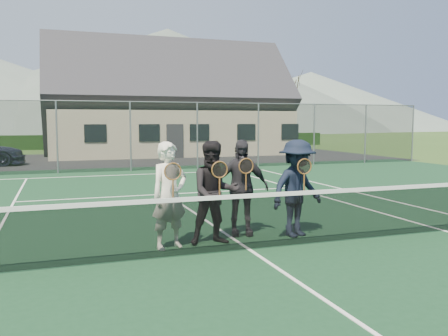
# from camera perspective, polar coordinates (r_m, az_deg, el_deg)

# --- Properties ---
(ground) EXTENTS (220.00, 220.00, 0.00)m
(ground) POSITION_cam_1_polar(r_m,az_deg,el_deg) (27.39, -13.05, 0.97)
(ground) COLOR #2E4C1B
(ground) RESTS_ON ground
(court_surface) EXTENTS (30.00, 30.00, 0.02)m
(court_surface) POSITION_cam_1_polar(r_m,az_deg,el_deg) (8.03, 3.06, -9.87)
(court_surface) COLOR #14381E
(court_surface) RESTS_ON ground
(tarmac_carpark) EXTENTS (40.00, 12.00, 0.01)m
(tarmac_carpark) POSITION_cam_1_polar(r_m,az_deg,el_deg) (27.25, -21.44, 0.72)
(tarmac_carpark) COLOR black
(tarmac_carpark) RESTS_ON ground
(hedge_row) EXTENTS (40.00, 1.20, 1.10)m
(hedge_row) POSITION_cam_1_polar(r_m,az_deg,el_deg) (39.29, -14.99, 3.10)
(hedge_row) COLOR black
(hedge_row) RESTS_ON ground
(hill_centre) EXTENTS (120.00, 120.00, 22.00)m
(hill_centre) POSITION_cam_1_polar(r_m,az_deg,el_deg) (105.07, -6.72, 10.42)
(hill_centre) COLOR #536459
(hill_centre) RESTS_ON ground
(hill_east) EXTENTS (90.00, 90.00, 14.00)m
(hill_east) POSITION_cam_1_polar(r_m,az_deg,el_deg) (117.54, 10.36, 7.90)
(hill_east) COLOR slate
(hill_east) RESTS_ON ground
(court_markings) EXTENTS (11.03, 23.83, 0.01)m
(court_markings) POSITION_cam_1_polar(r_m,az_deg,el_deg) (8.02, 3.06, -9.76)
(court_markings) COLOR white
(court_markings) RESTS_ON court_surface
(tennis_net) EXTENTS (11.68, 0.08, 1.10)m
(tennis_net) POSITION_cam_1_polar(r_m,az_deg,el_deg) (7.90, 3.08, -6.17)
(tennis_net) COLOR slate
(tennis_net) RESTS_ON ground
(perimeter_fence) EXTENTS (30.07, 0.07, 3.02)m
(perimeter_fence) POSITION_cam_1_polar(r_m,az_deg,el_deg) (20.87, -11.18, 3.80)
(perimeter_fence) COLOR slate
(perimeter_fence) RESTS_ON ground
(clubhouse) EXTENTS (15.60, 8.20, 7.70)m
(clubhouse) POSITION_cam_1_polar(r_m,az_deg,el_deg) (31.97, -6.78, 8.88)
(clubhouse) COLOR beige
(clubhouse) RESTS_ON ground
(tree_c) EXTENTS (3.20, 3.20, 7.77)m
(tree_c) POSITION_cam_1_polar(r_m,az_deg,el_deg) (40.62, -12.43, 10.64)
(tree_c) COLOR #362413
(tree_c) RESTS_ON ground
(tree_d) EXTENTS (3.20, 3.20, 7.77)m
(tree_d) POSITION_cam_1_polar(r_m,az_deg,el_deg) (43.00, 1.15, 10.48)
(tree_d) COLOR #322312
(tree_d) RESTS_ON ground
(tree_e) EXTENTS (3.20, 3.20, 7.77)m
(tree_e) POSITION_cam_1_polar(r_m,az_deg,el_deg) (45.43, 8.37, 10.16)
(tree_e) COLOR #382714
(tree_e) RESTS_ON ground
(player_a) EXTENTS (0.76, 0.61, 1.80)m
(player_a) POSITION_cam_1_polar(r_m,az_deg,el_deg) (7.98, -6.58, -3.28)
(player_a) COLOR white
(player_a) RESTS_ON court_surface
(player_b) EXTENTS (0.92, 0.74, 1.80)m
(player_b) POSITION_cam_1_polar(r_m,az_deg,el_deg) (8.21, -1.14, -3.00)
(player_b) COLOR black
(player_b) RESTS_ON court_surface
(player_c) EXTENTS (1.12, 0.65, 1.80)m
(player_c) POSITION_cam_1_polar(r_m,az_deg,el_deg) (8.86, 2.01, -2.36)
(player_c) COLOR #26252A
(player_c) RESTS_ON court_surface
(player_d) EXTENTS (1.31, 0.98, 1.80)m
(player_d) POSITION_cam_1_polar(r_m,az_deg,el_deg) (8.87, 8.76, -2.42)
(player_d) COLOR black
(player_d) RESTS_ON court_surface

